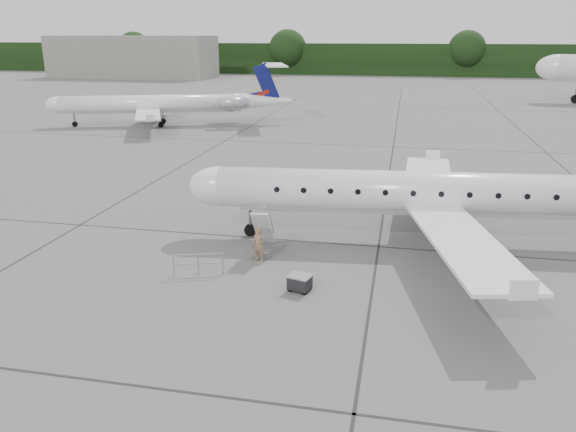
# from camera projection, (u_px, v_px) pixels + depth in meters

# --- Properties ---
(ground) EXTENTS (320.00, 320.00, 0.00)m
(ground) POSITION_uv_depth(u_px,v_px,m) (466.00, 285.00, 24.48)
(ground) COLOR #5F5F5D
(ground) RESTS_ON ground
(treeline) EXTENTS (260.00, 4.00, 8.00)m
(treeline) POSITION_uv_depth(u_px,v_px,m) (420.00, 60.00, 144.29)
(treeline) COLOR black
(treeline) RESTS_ON ground
(terminal_building) EXTENTS (40.00, 14.00, 10.00)m
(terminal_building) POSITION_uv_depth(u_px,v_px,m) (133.00, 57.00, 138.84)
(terminal_building) COLOR slate
(terminal_building) RESTS_ON ground
(main_regional_jet) EXTENTS (31.40, 24.01, 7.55)m
(main_regional_jet) POSITION_uv_depth(u_px,v_px,m) (443.00, 173.00, 28.30)
(main_regional_jet) COLOR white
(main_regional_jet) RESTS_ON ground
(airstair) EXTENTS (1.07, 2.35, 2.37)m
(airstair) POSITION_uv_depth(u_px,v_px,m) (263.00, 229.00, 27.87)
(airstair) COLOR white
(airstair) RESTS_ON ground
(passenger) EXTENTS (0.69, 0.52, 1.73)m
(passenger) POSITION_uv_depth(u_px,v_px,m) (259.00, 245.00, 26.75)
(passenger) COLOR #8C694C
(passenger) RESTS_ON ground
(safety_railing) EXTENTS (2.12, 0.75, 1.00)m
(safety_railing) POSITION_uv_depth(u_px,v_px,m) (198.00, 265.00, 25.36)
(safety_railing) COLOR gray
(safety_railing) RESTS_ON ground
(baggage_cart) EXTENTS (1.06, 0.94, 0.77)m
(baggage_cart) POSITION_uv_depth(u_px,v_px,m) (300.00, 283.00, 23.81)
(baggage_cart) COLOR black
(baggage_cart) RESTS_ON ground
(bg_regional_left) EXTENTS (31.85, 26.92, 7.13)m
(bg_regional_left) POSITION_uv_depth(u_px,v_px,m) (152.00, 95.00, 65.84)
(bg_regional_left) COLOR white
(bg_regional_left) RESTS_ON ground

